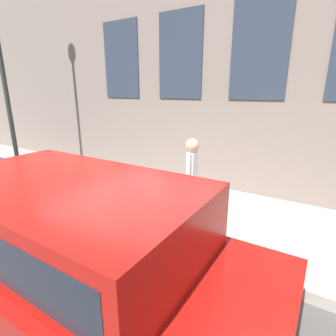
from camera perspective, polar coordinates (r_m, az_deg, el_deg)
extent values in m
plane|color=#514F4C|center=(4.82, -5.06, -16.12)|extent=(80.00, 80.00, 0.00)
cube|color=#A8A093|center=(5.86, 3.56, -8.87)|extent=(2.93, 60.00, 0.17)
cube|color=#2D3847|center=(6.37, 19.30, 23.18)|extent=(0.03, 1.22, 2.06)
cube|color=#2D3847|center=(7.07, 2.63, 23.25)|extent=(0.03, 1.22, 2.06)
cube|color=#2D3847|center=(8.18, -10.16, 22.11)|extent=(0.03, 1.22, 2.06)
cylinder|color=gray|center=(5.30, -4.97, -10.55)|extent=(0.32, 0.32, 0.04)
cylinder|color=gray|center=(5.18, -5.04, -7.99)|extent=(0.24, 0.24, 0.56)
sphere|color=slate|center=(5.07, -5.12, -5.11)|extent=(0.25, 0.25, 0.25)
cylinder|color=black|center=(5.05, -5.14, -4.32)|extent=(0.08, 0.08, 0.10)
cylinder|color=gray|center=(5.07, -3.52, -7.73)|extent=(0.09, 0.10, 0.09)
cylinder|color=gray|center=(5.25, -6.55, -6.90)|extent=(0.09, 0.10, 0.09)
cylinder|color=navy|center=(5.12, 4.62, -7.07)|extent=(0.11, 0.11, 0.76)
cylinder|color=navy|center=(5.25, 5.42, -6.48)|extent=(0.11, 0.11, 0.76)
cube|color=white|center=(4.96, 5.22, 0.27)|extent=(0.21, 0.14, 0.57)
cylinder|color=white|center=(4.83, 4.44, 0.02)|extent=(0.09, 0.09, 0.54)
cylinder|color=white|center=(5.09, 5.96, 0.82)|extent=(0.09, 0.09, 0.54)
sphere|color=tan|center=(4.87, 5.34, 4.92)|extent=(0.25, 0.25, 0.25)
cylinder|color=black|center=(5.31, -23.70, -9.95)|extent=(0.24, 0.70, 0.70)
cylinder|color=black|center=(3.55, 9.77, -22.94)|extent=(0.24, 0.70, 0.70)
cube|color=#A5140F|center=(3.60, -21.17, -17.55)|extent=(2.01, 5.04, 0.58)
cube|color=#A5140F|center=(3.20, -20.98, -8.62)|extent=(1.77, 3.12, 0.72)
cube|color=#1E232D|center=(3.20, -20.98, -8.62)|extent=(1.78, 2.87, 0.46)
cylinder|color=#2D332D|center=(8.86, -29.53, -1.18)|extent=(0.26, 0.26, 0.12)
cylinder|color=#2D332D|center=(8.58, -32.65, 19.37)|extent=(0.12, 0.12, 6.43)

